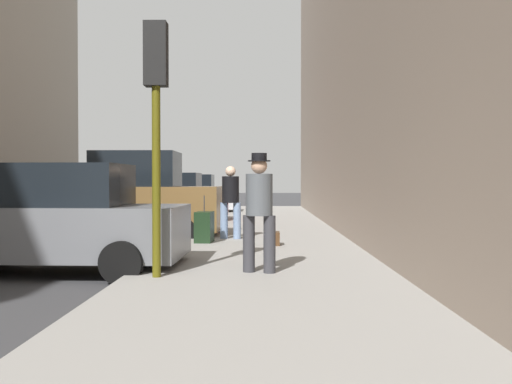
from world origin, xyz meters
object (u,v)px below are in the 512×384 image
(parked_red_hatchback, at_px, (168,200))
(traffic_light, at_px, (156,93))
(fire_hydrant, at_px, (213,214))
(rolling_suitcase, at_px, (204,227))
(parked_bronze_suv, at_px, (131,200))
(parked_gray_coupe, at_px, (57,222))
(duffel_bag, at_px, (272,238))
(pedestrian_with_beanie, at_px, (259,206))
(pedestrian_in_jeans, at_px, (231,198))
(parked_silver_sedan, at_px, (188,196))

(parked_red_hatchback, xyz_separation_m, traffic_light, (1.85, -11.89, 1.91))
(fire_hydrant, height_order, rolling_suitcase, rolling_suitcase)
(parked_bronze_suv, distance_m, rolling_suitcase, 2.77)
(parked_gray_coupe, bearing_deg, parked_bronze_suv, 90.00)
(duffel_bag, bearing_deg, pedestrian_with_beanie, -93.83)
(pedestrian_in_jeans, bearing_deg, parked_gray_coupe, -121.91)
(parked_silver_sedan, relative_size, traffic_light, 1.17)
(pedestrian_in_jeans, xyz_separation_m, duffel_bag, (0.96, -1.33, -0.81))
(parked_bronze_suv, height_order, pedestrian_with_beanie, parked_bronze_suv)
(fire_hydrant, bearing_deg, parked_gray_coupe, -102.14)
(parked_gray_coupe, relative_size, parked_red_hatchback, 1.00)
(parked_red_hatchback, height_order, parked_silver_sedan, same)
(pedestrian_with_beanie, distance_m, rolling_suitcase, 4.38)
(rolling_suitcase, bearing_deg, parked_bronze_suv, 138.95)
(parked_gray_coupe, distance_m, parked_silver_sedan, 16.11)
(parked_gray_coupe, height_order, duffel_bag, parked_gray_coupe)
(parked_bronze_suv, bearing_deg, traffic_light, -73.72)
(parked_silver_sedan, distance_m, pedestrian_in_jeans, 12.23)
(fire_hydrant, relative_size, duffel_bag, 1.60)
(pedestrian_with_beanie, bearing_deg, fire_hydrant, 99.31)
(parked_red_hatchback, distance_m, traffic_light, 12.19)
(parked_red_hatchback, bearing_deg, rolling_suitcase, -74.37)
(parked_gray_coupe, xyz_separation_m, parked_bronze_suv, (-0.00, 5.15, 0.18))
(parked_bronze_suv, relative_size, duffel_bag, 10.46)
(parked_red_hatchback, bearing_deg, duffel_bag, -65.73)
(parked_red_hatchback, height_order, pedestrian_with_beanie, pedestrian_with_beanie)
(traffic_light, bearing_deg, parked_silver_sedan, 96.12)
(parked_gray_coupe, xyz_separation_m, pedestrian_with_beanie, (3.31, -0.78, 0.29))
(parked_gray_coupe, bearing_deg, parked_red_hatchback, 90.00)
(traffic_light, relative_size, pedestrian_with_beanie, 2.03)
(parked_bronze_suv, relative_size, pedestrian_with_beanie, 2.59)
(pedestrian_in_jeans, height_order, duffel_bag, pedestrian_in_jeans)
(parked_gray_coupe, height_order, traffic_light, traffic_light)
(fire_hydrant, distance_m, duffel_bag, 5.83)
(traffic_light, height_order, pedestrian_with_beanie, traffic_light)
(parked_bronze_suv, distance_m, fire_hydrant, 3.74)
(traffic_light, bearing_deg, fire_hydrant, 90.30)
(parked_silver_sedan, xyz_separation_m, traffic_light, (1.85, -17.30, 1.91))
(rolling_suitcase, xyz_separation_m, duffel_bag, (1.50, -0.54, -0.20))
(traffic_light, height_order, rolling_suitcase, traffic_light)
(fire_hydrant, bearing_deg, traffic_light, -89.70)
(pedestrian_with_beanie, bearing_deg, parked_gray_coupe, 166.80)
(parked_gray_coupe, relative_size, parked_silver_sedan, 1.01)
(parked_red_hatchback, distance_m, duffel_bag, 8.65)
(pedestrian_with_beanie, bearing_deg, duffel_bag, 86.17)
(parked_red_hatchback, height_order, fire_hydrant, parked_red_hatchback)
(pedestrian_in_jeans, relative_size, rolling_suitcase, 1.64)
(parked_gray_coupe, xyz_separation_m, parked_silver_sedan, (0.00, 16.11, 0.00))
(pedestrian_in_jeans, distance_m, rolling_suitcase, 1.13)
(parked_silver_sedan, distance_m, fire_hydrant, 7.93)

